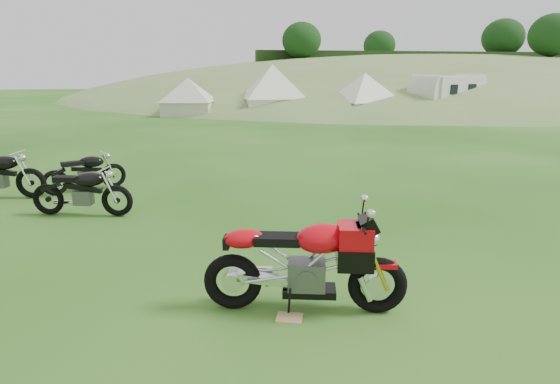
{
  "coord_description": "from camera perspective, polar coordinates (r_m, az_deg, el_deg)",
  "views": [
    {
      "loc": [
        -1.13,
        -6.33,
        2.59
      ],
      "look_at": [
        0.25,
        0.4,
        0.77
      ],
      "focal_mm": 30.0,
      "sensor_mm": 36.0,
      "label": 1
    }
  ],
  "objects": [
    {
      "name": "tent_right",
      "position": [
        26.44,
        10.24,
        11.66
      ],
      "size": [
        3.33,
        3.33,
        2.46
      ],
      "primitive_type": null,
      "rotation": [
        0.0,
        0.0,
        0.19
      ],
      "color": "white",
      "rests_on": "ground"
    },
    {
      "name": "ground",
      "position": [
        6.93,
        -1.37,
        -7.12
      ],
      "size": [
        120.0,
        120.0,
        0.0
      ],
      "primitive_type": "plane",
      "color": "#1A4F11",
      "rests_on": "ground"
    },
    {
      "name": "hedgerow",
      "position": [
        52.77,
        17.24,
        11.38
      ],
      "size": [
        36.0,
        1.2,
        8.6
      ],
      "primitive_type": null,
      "color": "black",
      "rests_on": "ground"
    },
    {
      "name": "hillside",
      "position": [
        52.77,
        17.24,
        11.38
      ],
      "size": [
        80.0,
        64.0,
        8.0
      ],
      "primitive_type": "ellipsoid",
      "color": "olive",
      "rests_on": "ground"
    },
    {
      "name": "vintage_moto_d",
      "position": [
        10.92,
        -22.72,
        2.33
      ],
      "size": [
        1.7,
        1.03,
        0.89
      ],
      "primitive_type": null,
      "rotation": [
        0.0,
        0.0,
        0.41
      ],
      "color": "black",
      "rests_on": "ground"
    },
    {
      "name": "sport_motorcycle",
      "position": [
        5.08,
        3.05,
        -7.85
      ],
      "size": [
        2.17,
        1.05,
        1.26
      ],
      "primitive_type": null,
      "rotation": [
        0.0,
        0.0,
        -0.26
      ],
      "color": "red",
      "rests_on": "ground"
    },
    {
      "name": "plywood_board",
      "position": [
        5.17,
        1.13,
        -15.1
      ],
      "size": [
        0.33,
        0.3,
        0.02
      ],
      "primitive_type": "cube",
      "rotation": [
        0.0,
        0.0,
        -0.35
      ],
      "color": "tan",
      "rests_on": "ground"
    },
    {
      "name": "caravan",
      "position": [
        28.21,
        19.74,
        10.98
      ],
      "size": [
        5.2,
        3.83,
        2.22
      ],
      "primitive_type": null,
      "rotation": [
        0.0,
        0.0,
        0.41
      ],
      "color": "silver",
      "rests_on": "ground"
    },
    {
      "name": "vintage_moto_b",
      "position": [
        9.11,
        -23.04,
        0.18
      ],
      "size": [
        1.84,
        0.88,
        0.94
      ],
      "primitive_type": null,
      "rotation": [
        0.0,
        0.0,
        -0.27
      ],
      "color": "black",
      "rests_on": "ground"
    },
    {
      "name": "tent_mid",
      "position": [
        27.37,
        -0.91,
        12.28
      ],
      "size": [
        3.21,
        3.21,
        2.74
      ],
      "primitive_type": null,
      "rotation": [
        0.0,
        0.0,
        -0.01
      ],
      "color": "white",
      "rests_on": "ground"
    },
    {
      "name": "tent_left",
      "position": [
        27.31,
        -11.1,
        11.52
      ],
      "size": [
        3.15,
        3.15,
        2.28
      ],
      "primitive_type": null,
      "rotation": [
        0.0,
        0.0,
        -0.23
      ],
      "color": "beige",
      "rests_on": "ground"
    }
  ]
}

